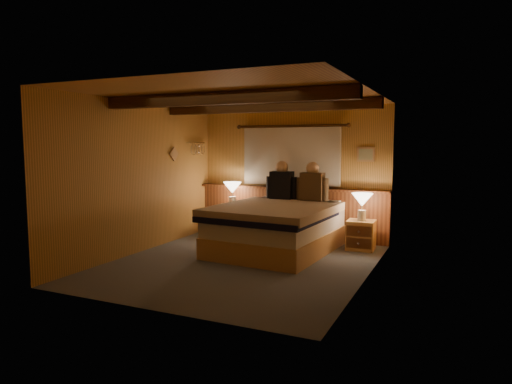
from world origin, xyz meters
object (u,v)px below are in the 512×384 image
Objects in this scene: bed at (276,227)px; person_left at (282,183)px; nightstand_right at (361,235)px; lamp_right at (362,201)px; lamp_left at (232,189)px; duffel_bag at (236,231)px; nightstand_left at (231,220)px; person_right at (312,185)px.

person_left is (-0.23, 0.82, 0.64)m from bed.
nightstand_right is 0.56m from lamp_right.
bed is 4.79× the size of nightstand_right.
bed is 5.25× the size of lamp_left.
bed reaches higher than nightstand_right.
lamp_left is at bearing 175.87° from lamp_right.
duffel_bag is at bearing -166.27° from person_left.
duffel_bag is (-0.80, -0.23, -0.89)m from person_left.
lamp_left is at bearing 149.28° from bed.
lamp_right is (2.46, -0.18, -0.09)m from lamp_left.
bed is at bearing -24.76° from duffel_bag.
nightstand_left is at bearing 149.91° from bed.
bed is at bearing -152.93° from nightstand_right.
duffel_bag is (0.21, -0.26, -0.74)m from lamp_left.
person_right reaches higher than lamp_left.
bed is 1.08m from person_right.
lamp_right is (1.23, 0.67, 0.41)m from bed.
person_left is at bearing -179.52° from person_right.
lamp_right is at bearing -32.10° from nightstand_right.
nightstand_right is 2.54m from lamp_left.
nightstand_left is 1.29m from person_left.
person_right is (-0.88, 0.13, 0.79)m from nightstand_right.
nightstand_right is at bearing 32.88° from bed.
bed is 1.06m from person_left.
duffel_bag is at bearing -51.51° from lamp_left.
nightstand_left is 1.78m from person_right.
person_left reaches higher than duffel_bag.
lamp_left reaches higher than duffel_bag.
nightstand_left is 1.33× the size of lamp_left.
nightstand_right is at bearing -8.15° from person_left.
nightstand_left is (-1.28, 0.86, -0.11)m from bed.
person_right is 1.64m from duffel_bag.
person_left is (-1.45, 0.14, 0.79)m from nightstand_right.
bed is at bearing -151.31° from lamp_right.
bed is at bearing -77.01° from person_left.
lamp_left is 2.47m from lamp_right.
lamp_left is at bearing 174.01° from nightstand_right.
person_right is (-0.89, 0.14, 0.23)m from lamp_right.
bed is 1.21m from duffel_bag.
duffel_bag is at bearing 154.02° from bed.
nightstand_right is 1.65m from person_left.
person_left reaches higher than nightstand_left.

